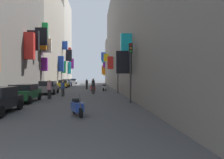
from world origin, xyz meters
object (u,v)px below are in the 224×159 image
(scooter_blue, at_px, (77,107))
(parked_car_blue, at_px, (67,82))
(parked_car_grey, at_px, (48,87))
(pedestrian_near_right, at_px, (63,89))
(pedestrian_crossing, at_px, (93,86))
(traffic_light_near_corner, at_px, (118,70))
(parked_car_yellow, at_px, (63,84))
(parked_car_green, at_px, (23,92))
(scooter_white, at_px, (105,87))
(traffic_light_far_corner, at_px, (131,63))
(scooter_red, at_px, (93,88))
(pedestrian_mid_street, at_px, (49,89))
(pedestrian_near_left, at_px, (87,84))
(parked_car_silver, at_px, (73,81))

(scooter_blue, bearing_deg, parked_car_blue, 98.50)
(parked_car_grey, relative_size, pedestrian_near_right, 2.47)
(pedestrian_crossing, height_order, traffic_light_near_corner, traffic_light_near_corner)
(parked_car_yellow, xyz_separation_m, traffic_light_near_corner, (8.33, -13.32, 1.99))
(scooter_blue, distance_m, traffic_light_near_corner, 14.02)
(parked_car_green, distance_m, parked_car_yellow, 20.50)
(scooter_white, distance_m, traffic_light_far_corner, 13.90)
(scooter_red, xyz_separation_m, traffic_light_near_corner, (2.98, -3.29, 2.26))
(pedestrian_near_right, relative_size, pedestrian_mid_street, 0.94)
(scooter_red, height_order, pedestrian_near_right, pedestrian_near_right)
(pedestrian_mid_street, relative_size, traffic_light_near_corner, 0.43)
(parked_car_blue, height_order, pedestrian_crossing, pedestrian_crossing)
(parked_car_green, height_order, pedestrian_mid_street, pedestrian_mid_street)
(parked_car_blue, relative_size, pedestrian_mid_street, 2.62)
(pedestrian_near_left, height_order, pedestrian_near_right, pedestrian_near_left)
(parked_car_silver, bearing_deg, scooter_blue, -83.86)
(scooter_red, bearing_deg, parked_car_green, -117.27)
(pedestrian_near_left, bearing_deg, pedestrian_mid_street, -102.28)
(scooter_blue, relative_size, pedestrian_mid_street, 0.99)
(parked_car_grey, bearing_deg, pedestrian_crossing, -5.21)
(pedestrian_mid_street, bearing_deg, parked_car_silver, 92.50)
(pedestrian_near_left, bearing_deg, scooter_red, -78.84)
(parked_car_blue, height_order, traffic_light_near_corner, traffic_light_near_corner)
(parked_car_yellow, xyz_separation_m, scooter_red, (5.35, -10.03, -0.27))
(scooter_white, xyz_separation_m, pedestrian_mid_street, (-5.51, -9.83, 0.39))
(parked_car_green, height_order, scooter_white, parked_car_green)
(parked_car_green, relative_size, pedestrian_crossing, 2.28)
(parked_car_silver, xyz_separation_m, parked_car_blue, (-0.14, -11.60, 0.02))
(scooter_blue, height_order, pedestrian_near_left, pedestrian_near_left)
(parked_car_yellow, distance_m, traffic_light_near_corner, 15.84)
(pedestrian_crossing, xyz_separation_m, traffic_light_far_corner, (2.87, -8.50, 2.16))
(parked_car_grey, bearing_deg, scooter_blue, -71.67)
(scooter_white, xyz_separation_m, pedestrian_crossing, (-1.56, -5.10, 0.44))
(parked_car_yellow, height_order, scooter_red, parked_car_yellow)
(parked_car_yellow, bearing_deg, pedestrian_near_right, -81.68)
(scooter_white, relative_size, traffic_light_near_corner, 0.47)
(parked_car_yellow, xyz_separation_m, scooter_blue, (4.70, -26.67, -0.27))
(parked_car_green, height_order, parked_car_blue, parked_car_blue)
(parked_car_grey, xyz_separation_m, scooter_blue, (4.51, -13.62, -0.32))
(pedestrian_near_left, height_order, pedestrian_mid_street, pedestrian_mid_street)
(pedestrian_mid_street, bearing_deg, parked_car_green, -124.30)
(parked_car_grey, distance_m, parked_car_blue, 19.42)
(pedestrian_near_left, height_order, traffic_light_near_corner, traffic_light_near_corner)
(pedestrian_crossing, height_order, pedestrian_near_right, pedestrian_crossing)
(traffic_light_far_corner, bearing_deg, pedestrian_crossing, 108.64)
(parked_car_green, relative_size, parked_car_blue, 0.92)
(parked_car_yellow, height_order, traffic_light_far_corner, traffic_light_far_corner)
(parked_car_grey, distance_m, scooter_white, 8.23)
(parked_car_silver, relative_size, scooter_blue, 2.38)
(parked_car_blue, xyz_separation_m, pedestrian_crossing, (5.67, -19.89, 0.14))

